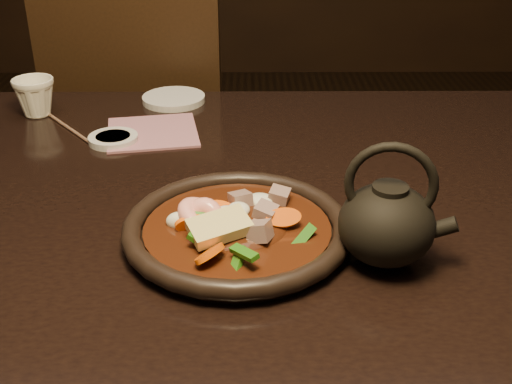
{
  "coord_description": "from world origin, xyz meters",
  "views": [
    {
      "loc": [
        0.21,
        -0.91,
        1.22
      ],
      "look_at": [
        0.22,
        -0.12,
        0.8
      ],
      "focal_mm": 45.0,
      "sensor_mm": 36.0,
      "label": 1
    }
  ],
  "objects_px": {
    "table": "(125,226)",
    "tea_cup": "(35,96)",
    "chair": "(148,147)",
    "plate": "(237,230)",
    "teapot": "(387,221)"
  },
  "relations": [
    {
      "from": "teapot",
      "to": "table",
      "type": "bearing_deg",
      "value": 160.66
    },
    {
      "from": "table",
      "to": "plate",
      "type": "relative_size",
      "value": 5.13
    },
    {
      "from": "chair",
      "to": "plate",
      "type": "relative_size",
      "value": 3.05
    },
    {
      "from": "chair",
      "to": "teapot",
      "type": "distance_m",
      "value": 1.04
    },
    {
      "from": "table",
      "to": "tea_cup",
      "type": "xyz_separation_m",
      "value": [
        -0.22,
        0.31,
        0.12
      ]
    },
    {
      "from": "tea_cup",
      "to": "chair",
      "type": "bearing_deg",
      "value": 67.37
    },
    {
      "from": "chair",
      "to": "teapot",
      "type": "xyz_separation_m",
      "value": [
        0.45,
        -0.89,
        0.29
      ]
    },
    {
      "from": "teapot",
      "to": "plate",
      "type": "bearing_deg",
      "value": 174.72
    },
    {
      "from": "tea_cup",
      "to": "teapot",
      "type": "height_order",
      "value": "teapot"
    },
    {
      "from": "table",
      "to": "chair",
      "type": "bearing_deg",
      "value": 95.88
    },
    {
      "from": "chair",
      "to": "plate",
      "type": "height_order",
      "value": "chair"
    },
    {
      "from": "chair",
      "to": "tea_cup",
      "type": "height_order",
      "value": "chair"
    },
    {
      "from": "table",
      "to": "tea_cup",
      "type": "bearing_deg",
      "value": 125.66
    },
    {
      "from": "plate",
      "to": "chair",
      "type": "bearing_deg",
      "value": 107.22
    },
    {
      "from": "table",
      "to": "chair",
      "type": "xyz_separation_m",
      "value": [
        -0.07,
        0.67,
        -0.15
      ]
    }
  ]
}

